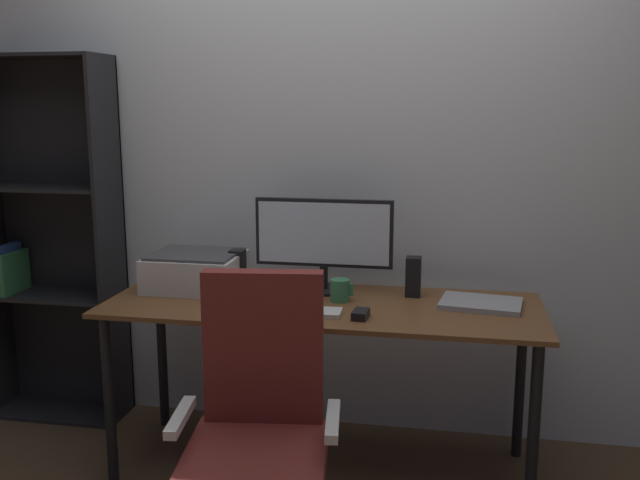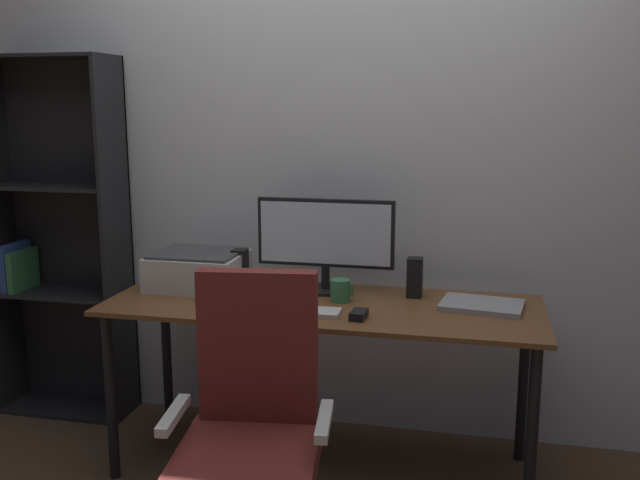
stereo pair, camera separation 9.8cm
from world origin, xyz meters
name	(u,v)px [view 1 (the left image)]	position (x,y,z in m)	size (l,w,h in m)	color
ground_plane	(322,467)	(0.00, 0.00, 0.00)	(12.00, 12.00, 0.00)	#4C3826
back_wall	(342,158)	(0.00, 0.50, 1.30)	(6.40, 0.10, 2.60)	silver
desk	(322,322)	(0.00, 0.00, 0.66)	(1.79, 0.66, 0.74)	brown
monitor	(324,238)	(-0.03, 0.19, 0.98)	(0.60, 0.20, 0.41)	black
keyboard	(304,312)	(-0.04, -0.17, 0.75)	(0.29, 0.11, 0.02)	silver
mouse	(361,314)	(0.18, -0.18, 0.76)	(0.06, 0.10, 0.03)	black
coffee_mug	(340,290)	(0.07, 0.04, 0.79)	(0.10, 0.08, 0.09)	#387F51
laptop	(481,304)	(0.64, 0.07, 0.75)	(0.32, 0.23, 0.02)	#99999E
speaker_left	(237,269)	(-0.42, 0.18, 0.82)	(0.06, 0.07, 0.17)	black
speaker_right	(413,277)	(0.36, 0.18, 0.82)	(0.06, 0.07, 0.17)	black
printer	(196,271)	(-0.60, 0.13, 0.82)	(0.40, 0.34, 0.16)	silver
paper_sheet	(250,312)	(-0.25, -0.18, 0.74)	(0.21, 0.30, 0.00)	white
office_chair	(259,446)	(-0.07, -0.72, 0.46)	(0.55, 0.54, 1.01)	silver
bookshelf	(49,244)	(-1.43, 0.33, 0.87)	(0.67, 0.28, 1.77)	black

